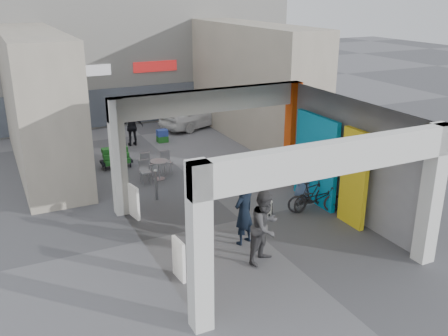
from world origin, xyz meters
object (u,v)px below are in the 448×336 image
cafe_set (154,170)px  produce_stand (116,160)px  border_collie (267,207)px  bicycle_front (315,199)px  bicycle_rear (312,195)px  man_back_turned (265,227)px  white_van (196,114)px  man_elderly (305,173)px  man_with_dog (244,212)px  man_crates (132,127)px

cafe_set → produce_stand: cafe_set is taller
border_collie → bicycle_front: bearing=-36.6°
bicycle_front → bicycle_rear: bearing=9.3°
man_back_turned → white_van: size_ratio=0.49×
cafe_set → bicycle_rear: bicycle_rear is taller
produce_stand → white_van: (5.03, 4.15, 0.36)m
cafe_set → man_elderly: man_elderly is taller
border_collie → bicycle_front: size_ratio=0.38×
man_back_turned → bicycle_rear: bearing=10.0°
man_with_dog → cafe_set: bearing=-105.6°
man_back_turned → border_collie: bearing=32.0°
produce_stand → man_elderly: size_ratio=0.66×
produce_stand → bicycle_front: (4.37, -6.59, 0.14)m
cafe_set → man_back_turned: (0.61, -6.79, 0.64)m
produce_stand → cafe_set: bearing=-65.5°
bicycle_front → white_van: size_ratio=0.43×
border_collie → produce_stand: bearing=98.8°
produce_stand → man_crates: size_ratio=0.70×
cafe_set → bicycle_rear: bearing=-53.6°
border_collie → man_with_dog: 2.03m
border_collie → man_with_dog: (-1.47, -1.25, 0.63)m
produce_stand → bicycle_front: 7.91m
man_with_dog → man_crates: size_ratio=1.08×
man_back_turned → white_van: 13.04m
border_collie → bicycle_rear: size_ratio=0.42×
man_with_dog → bicycle_rear: size_ratio=1.16×
bicycle_front → white_van: (0.67, 10.74, 0.22)m
man_back_turned → white_van: (3.48, 12.57, -0.28)m
border_collie → man_crates: size_ratio=0.39×
produce_stand → man_with_dog: (1.53, -7.37, 0.59)m
produce_stand → bicycle_rear: 7.73m
white_van → bicycle_front: bearing=156.8°
man_elderly → man_crates: (-3.36, 8.02, -0.04)m
man_elderly → white_van: size_ratio=0.45×
man_elderly → man_with_dog: bearing=-163.6°
man_elderly → bicycle_rear: size_ratio=1.13×
man_elderly → cafe_set: bearing=120.5°
man_back_turned → bicycle_front: size_ratio=1.12×
produce_stand → bicycle_rear: size_ratio=0.75×
bicycle_front → bicycle_rear: bicycle_rear is taller
cafe_set → bicycle_front: 6.03m
produce_stand → man_back_turned: size_ratio=0.61×
produce_stand → man_crates: man_crates is taller
bicycle_front → man_with_dog: bearing=126.2°
man_back_turned → bicycle_front: man_back_turned is taller
cafe_set → bicycle_rear: 5.85m
man_back_turned → man_elderly: (3.17, 2.89, -0.07)m
produce_stand → bicycle_front: bearing=-62.1°
border_collie → man_elderly: (1.72, 0.58, 0.61)m
man_crates → white_van: size_ratio=0.43×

